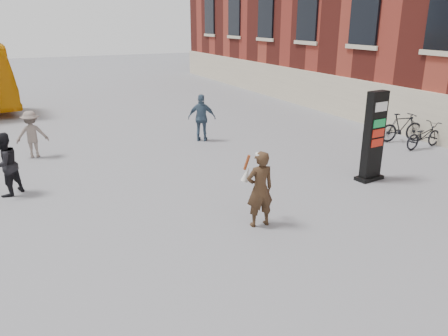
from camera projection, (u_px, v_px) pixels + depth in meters
name	position (u px, v px, depth m)	size (l,w,h in m)	color
ground	(258.00, 244.00, 8.74)	(100.00, 100.00, 0.00)	#9E9EA3
info_pylon	(374.00, 137.00, 11.86)	(0.83, 0.48, 2.48)	black
woman	(260.00, 188.00, 9.27)	(0.66, 0.60, 1.69)	#332114
pedestrian_a	(5.00, 165.00, 10.93)	(0.79, 0.62, 1.63)	black
pedestrian_b	(32.00, 134.00, 14.02)	(0.98, 0.56, 1.52)	gray
pedestrian_c	(202.00, 118.00, 15.89)	(1.01, 0.42, 1.72)	#3E556B
bike_6	(424.00, 135.00, 15.11)	(0.59, 1.70, 0.89)	black
bike_7	(402.00, 127.00, 15.94)	(0.49, 1.74, 1.05)	black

